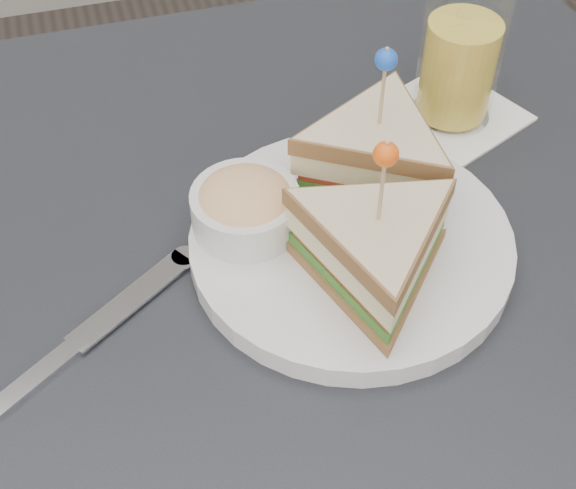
# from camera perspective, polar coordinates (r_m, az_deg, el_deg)

# --- Properties ---
(table) EXTENTS (0.80, 0.80, 0.75)m
(table) POSITION_cam_1_polar(r_m,az_deg,el_deg) (0.63, -0.62, -8.57)
(table) COLOR black
(table) RESTS_ON ground
(plate_meal) EXTENTS (0.30, 0.30, 0.14)m
(plate_meal) POSITION_cam_1_polar(r_m,az_deg,el_deg) (0.58, 4.93, 2.49)
(plate_meal) COLOR silver
(plate_meal) RESTS_ON table
(cutlery_knife) EXTENTS (0.17, 0.12, 0.01)m
(cutlery_knife) POSITION_cam_1_polar(r_m,az_deg,el_deg) (0.57, -14.35, -6.52)
(cutlery_knife) COLOR silver
(cutlery_knife) RESTS_ON table
(drink_set) EXTENTS (0.14, 0.14, 0.14)m
(drink_set) POSITION_cam_1_polar(r_m,az_deg,el_deg) (0.70, 12.16, 12.96)
(drink_set) COLOR white
(drink_set) RESTS_ON table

